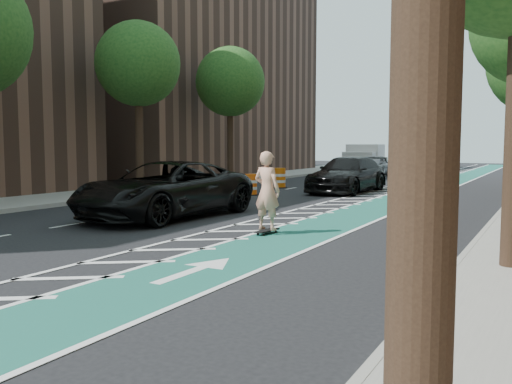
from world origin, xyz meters
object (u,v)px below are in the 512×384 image
Objects in this scene: suv_near at (165,189)px; suv_far at (348,174)px; skateboarder at (267,191)px; barrel_a at (196,193)px.

suv_near is 11.32m from suv_far.
barrel_a is (-5.13, 4.21, -0.62)m from skateboarder.
suv_near is 1.08× the size of suv_far.
barrel_a is at bearing 110.64° from suv_near.
skateboarder is 4.40m from suv_near.
suv_near reaches higher than suv_far.
suv_near reaches higher than barrel_a.
skateboarder is at bearing -76.88° from suv_far.
skateboarder is at bearing -39.42° from barrel_a.
suv_near is at bearing -11.56° from skateboarder.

